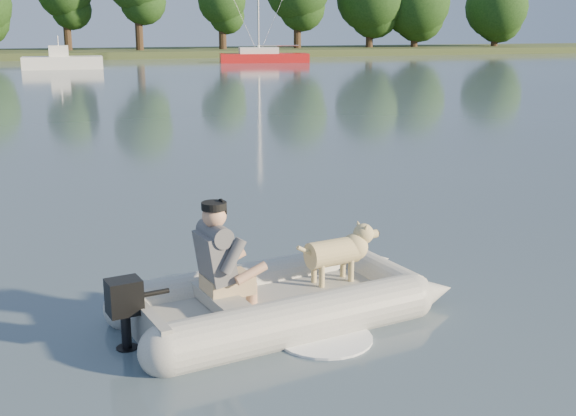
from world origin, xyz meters
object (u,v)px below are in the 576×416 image
object	(u,v)px
man	(217,253)
motorboat	(62,53)
dinghy	(282,261)
dog	(333,257)
sailboat	(263,57)

from	to	relation	value
man	motorboat	bearing A→B (deg)	80.15
man	motorboat	world-z (taller)	motorboat
dinghy	man	size ratio (longest dim) A/B	4.37
dinghy	dog	xyz separation A→B (m)	(0.65, 0.20, -0.08)
man	motorboat	size ratio (longest dim) A/B	0.21
dinghy	motorboat	world-z (taller)	motorboat
man	dog	bearing A→B (deg)	-0.00
dinghy	sailboat	bearing A→B (deg)	63.46
dog	dinghy	bearing A→B (deg)	-175.43
dog	sailboat	xyz separation A→B (m)	(11.65, 48.19, -0.13)
dinghy	dog	bearing A→B (deg)	4.57
man	sailboat	world-z (taller)	sailboat
dog	sailboat	world-z (taller)	sailboat
sailboat	dog	bearing A→B (deg)	-95.45
man	sailboat	distance (m)	50.21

